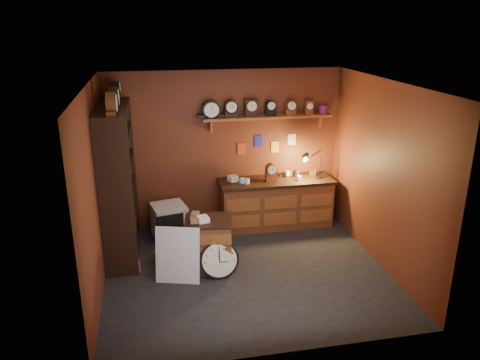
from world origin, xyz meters
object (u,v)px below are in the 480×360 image
Objects in this scene: workbench at (276,200)px; low_cabinet at (209,242)px; shelving_unit at (116,176)px; big_round_clock at (219,260)px.

workbench is 1.85m from low_cabinet.
shelving_unit is at bearing 156.99° from low_cabinet.
big_round_clock is (0.11, -0.29, -0.14)m from low_cabinet.
shelving_unit is 1.30× the size of workbench.
shelving_unit reaches higher than low_cabinet.
low_cabinet is (-1.35, -1.26, -0.06)m from workbench.
big_round_clock is at bearing -37.47° from shelving_unit.
shelving_unit is at bearing 142.53° from big_round_clock.
shelving_unit reaches higher than big_round_clock.
low_cabinet is at bearing 109.89° from big_round_clock.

